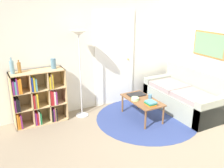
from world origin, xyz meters
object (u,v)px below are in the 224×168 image
at_px(bookshelf, 37,98).
at_px(floor_lamp, 79,44).
at_px(couch, 185,97).
at_px(coffee_table, 142,101).
at_px(bottle_middle, 19,68).
at_px(cup, 150,96).
at_px(bottle_left, 12,67).
at_px(laptop, 136,94).
at_px(bowl, 135,99).
at_px(vase_on_shelf, 53,64).

bearing_deg(bookshelf, floor_lamp, -7.98).
height_order(couch, coffee_table, couch).
distance_m(floor_lamp, bottle_middle, 1.14).
height_order(coffee_table, cup, cup).
bearing_deg(couch, bottle_middle, 164.61).
bearing_deg(bookshelf, couch, -16.67).
bearing_deg(bottle_left, laptop, -12.63).
distance_m(floor_lamp, bottle_left, 1.25).
xyz_separation_m(coffee_table, bowl, (-0.14, 0.03, 0.07)).
xyz_separation_m(bowl, vase_on_shelf, (-1.35, 0.73, 0.70)).
relative_size(bookshelf, couch, 0.60).
height_order(floor_lamp, vase_on_shelf, floor_lamp).
height_order(bookshelf, bowl, bookshelf).
relative_size(bookshelf, bottle_left, 3.53).
relative_size(couch, bottle_left, 5.92).
xyz_separation_m(floor_lamp, coffee_table, (1.02, -0.65, -1.12)).
xyz_separation_m(couch, bottle_left, (-3.25, 0.85, 0.87)).
bearing_deg(bowl, vase_on_shelf, 151.75).
xyz_separation_m(floor_lamp, cup, (1.18, -0.67, -1.03)).
distance_m(couch, vase_on_shelf, 2.80).
bearing_deg(laptop, floor_lamp, 158.98).
bearing_deg(vase_on_shelf, bottle_left, -179.26).
bearing_deg(bottle_left, bottle_middle, 6.47).
height_order(bowl, cup, cup).
bearing_deg(bottle_left, cup, -18.05).
distance_m(cup, bottle_middle, 2.49).
xyz_separation_m(coffee_table, laptop, (0.03, 0.25, 0.05)).
xyz_separation_m(coffee_table, vase_on_shelf, (-1.49, 0.76, 0.77)).
bearing_deg(floor_lamp, vase_on_shelf, 166.94).
distance_m(bookshelf, bottle_left, 0.74).
bearing_deg(bottle_middle, bookshelf, 0.34).
height_order(cup, bottle_left, bottle_left).
height_order(floor_lamp, coffee_table, floor_lamp).
distance_m(bookshelf, laptop, 1.95).
height_order(floor_lamp, bottle_middle, floor_lamp).
height_order(bookshelf, coffee_table, bookshelf).
bearing_deg(vase_on_shelf, bowl, -28.25).
bearing_deg(cup, bottle_left, 161.95).
height_order(couch, bowl, couch).
distance_m(coffee_table, cup, 0.19).
height_order(cup, bottle_middle, bottle_middle).
bearing_deg(cup, bowl, 169.14).
relative_size(couch, cup, 20.96).
bearing_deg(floor_lamp, bookshelf, 172.02).
xyz_separation_m(couch, cup, (-0.87, 0.07, 0.15)).
bearing_deg(vase_on_shelf, bottle_middle, 179.59).
bearing_deg(bottle_left, floor_lamp, -4.85).
bearing_deg(bowl, coffee_table, -13.36).
relative_size(coffee_table, laptop, 2.63).
xyz_separation_m(laptop, vase_on_shelf, (-1.52, 0.51, 0.72)).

